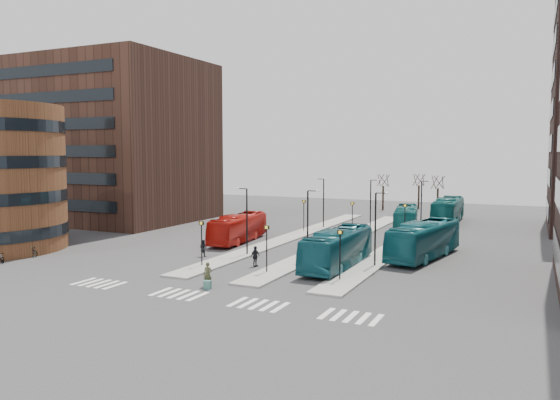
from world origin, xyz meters
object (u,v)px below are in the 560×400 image
at_px(commuter_a, 203,248).
at_px(bicycle_mid, 0,258).
at_px(red_bus, 238,228).
at_px(teal_bus_d, 448,210).
at_px(commuter_c, 326,254).
at_px(teal_bus_c, 424,240).
at_px(commuter_b, 255,256).
at_px(teal_bus_b, 406,218).
at_px(teal_bus_a, 338,248).
at_px(traveller, 208,275).
at_px(bicycle_far, 30,252).
at_px(suitcase, 207,285).

height_order(commuter_a, bicycle_mid, commuter_a).
xyz_separation_m(red_bus, teal_bus_d, (17.80, 25.90, 0.22)).
height_order(red_bus, commuter_c, red_bus).
distance_m(teal_bus_c, commuter_b, 15.45).
distance_m(teal_bus_b, commuter_c, 23.11).
height_order(red_bus, teal_bus_b, teal_bus_b).
height_order(teal_bus_a, traveller, teal_bus_a).
xyz_separation_m(teal_bus_a, bicycle_mid, (-26.82, -10.63, -1.12)).
relative_size(red_bus, bicycle_far, 5.79).
xyz_separation_m(red_bus, commuter_c, (12.33, -6.61, -0.64)).
xyz_separation_m(commuter_b, bicycle_mid, (-20.56, -7.94, -0.40)).
relative_size(teal_bus_d, bicycle_far, 6.65).
relative_size(suitcase, traveller, 0.35).
relative_size(teal_bus_b, teal_bus_c, 0.89).
xyz_separation_m(teal_bus_c, commuter_c, (-7.11, -5.94, -0.82)).
bearing_deg(teal_bus_b, teal_bus_c, -82.42).
bearing_deg(traveller, suitcase, -72.20).
distance_m(suitcase, traveller, 0.92).
bearing_deg(commuter_b, commuter_c, -35.97).
bearing_deg(bicycle_mid, teal_bus_a, -55.28).
relative_size(suitcase, teal_bus_b, 0.06).
distance_m(commuter_a, commuter_b, 6.67).
xyz_separation_m(red_bus, bicycle_mid, (-13.12, -18.30, -1.01)).
height_order(teal_bus_d, bicycle_mid, teal_bus_d).
distance_m(teal_bus_a, teal_bus_d, 33.82).
xyz_separation_m(teal_bus_d, bicycle_mid, (-30.92, -44.20, -1.23)).
distance_m(teal_bus_b, bicycle_mid, 44.18).
bearing_deg(commuter_c, teal_bus_a, 71.55).
relative_size(teal_bus_b, commuter_a, 6.93).
bearing_deg(teal_bus_a, commuter_b, -156.71).
height_order(teal_bus_c, traveller, teal_bus_c).
bearing_deg(teal_bus_c, traveller, -114.99).
bearing_deg(commuter_a, teal_bus_b, -113.19).
bearing_deg(teal_bus_a, bicycle_far, -164.18).
bearing_deg(teal_bus_a, bicycle_mid, -158.33).
bearing_deg(teal_bus_d, teal_bus_b, -111.37).
height_order(bicycle_mid, bicycle_far, bicycle_far).
bearing_deg(commuter_c, suitcase, -1.06).
height_order(teal_bus_d, commuter_b, teal_bus_d).
xyz_separation_m(suitcase, commuter_b, (-0.48, 8.05, 0.56)).
height_order(teal_bus_b, commuter_a, teal_bus_b).
bearing_deg(commuter_c, teal_bus_d, -170.12).
xyz_separation_m(suitcase, teal_bus_a, (5.78, 10.74, 1.28)).
distance_m(commuter_c, bicycle_mid, 28.01).
bearing_deg(commuter_b, teal_bus_c, -34.54).
bearing_deg(bicycle_mid, commuter_c, -52.22).
xyz_separation_m(suitcase, bicycle_mid, (-21.04, 0.11, 0.16)).
relative_size(teal_bus_a, bicycle_far, 6.23).
relative_size(red_bus, commuter_c, 6.34).
bearing_deg(teal_bus_a, teal_bus_b, 88.91).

